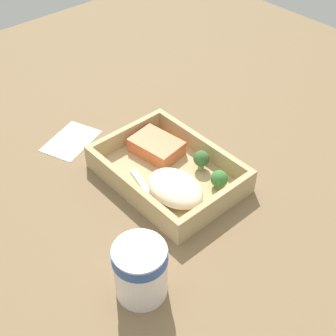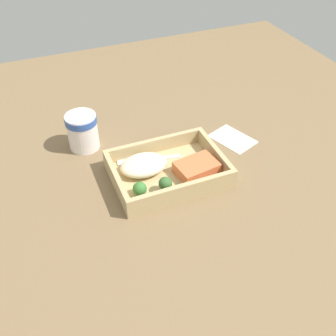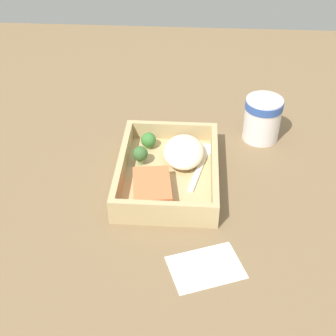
% 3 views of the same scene
% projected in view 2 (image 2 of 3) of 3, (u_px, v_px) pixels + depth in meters
% --- Properties ---
extents(ground_plane, '(1.60, 1.60, 0.02)m').
position_uv_depth(ground_plane, '(168.00, 180.00, 0.96)').
color(ground_plane, brown).
extents(takeout_tray, '(0.27, 0.19, 0.01)m').
position_uv_depth(takeout_tray, '(168.00, 175.00, 0.95)').
color(takeout_tray, tan).
rests_on(takeout_tray, ground_plane).
extents(tray_rim, '(0.27, 0.19, 0.04)m').
position_uv_depth(tray_rim, '(168.00, 167.00, 0.93)').
color(tray_rim, tan).
rests_on(tray_rim, takeout_tray).
extents(salmon_fillet, '(0.11, 0.08, 0.03)m').
position_uv_depth(salmon_fillet, '(197.00, 168.00, 0.93)').
color(salmon_fillet, '#E47040').
rests_on(salmon_fillet, takeout_tray).
extents(mashed_potatoes, '(0.11, 0.08, 0.04)m').
position_uv_depth(mashed_potatoes, '(144.00, 165.00, 0.94)').
color(mashed_potatoes, beige).
rests_on(mashed_potatoes, takeout_tray).
extents(broccoli_floret_1, '(0.03, 0.03, 0.04)m').
position_uv_depth(broccoli_floret_1, '(140.00, 189.00, 0.87)').
color(broccoli_floret_1, '#79A151').
rests_on(broccoli_floret_1, takeout_tray).
extents(broccoli_floret_2, '(0.03, 0.03, 0.04)m').
position_uv_depth(broccoli_floret_2, '(165.00, 184.00, 0.88)').
color(broccoli_floret_2, '#84A366').
rests_on(broccoli_floret_2, takeout_tray).
extents(fork, '(0.16, 0.05, 0.00)m').
position_uv_depth(fork, '(145.00, 160.00, 0.98)').
color(fork, white).
rests_on(fork, takeout_tray).
extents(paper_cup, '(0.08, 0.08, 0.10)m').
position_uv_depth(paper_cup, '(82.00, 130.00, 1.01)').
color(paper_cup, white).
rests_on(paper_cup, ground_plane).
extents(receipt_slip, '(0.12, 0.14, 0.00)m').
position_uv_depth(receipt_slip, '(233.00, 139.00, 1.07)').
color(receipt_slip, white).
rests_on(receipt_slip, ground_plane).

